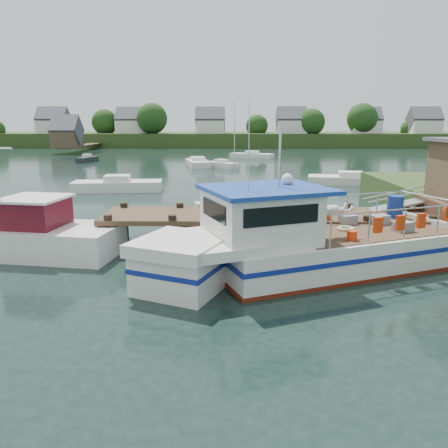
{
  "coord_description": "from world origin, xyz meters",
  "views": [
    {
      "loc": [
        -0.77,
        -17.71,
        5.07
      ],
      "look_at": [
        -1.0,
        -1.5,
        1.3
      ],
      "focal_mm": 35.0,
      "sensor_mm": 36.0,
      "label": 1
    }
  ],
  "objects_px": {
    "moored_rowboat": "(205,214)",
    "moored_b": "(221,165)",
    "dock": "(408,194)",
    "moored_e": "(87,159)",
    "moored_c": "(350,180)",
    "moored_d": "(198,163)",
    "moored_far": "(252,155)",
    "work_boat": "(14,235)",
    "lobster_boat": "(298,244)",
    "moored_a": "(118,185)"
  },
  "relations": [
    {
      "from": "moored_b",
      "to": "moored_c",
      "type": "relative_size",
      "value": 0.59
    },
    {
      "from": "moored_c",
      "to": "moored_d",
      "type": "xyz_separation_m",
      "value": [
        -13.98,
        15.95,
        0.01
      ]
    },
    {
      "from": "moored_a",
      "to": "moored_d",
      "type": "xyz_separation_m",
      "value": [
        4.64,
        19.79,
        -0.04
      ]
    },
    {
      "from": "lobster_boat",
      "to": "moored_far",
      "type": "bearing_deg",
      "value": 67.01
    },
    {
      "from": "moored_e",
      "to": "moored_rowboat",
      "type": "bearing_deg",
      "value": -61.07
    },
    {
      "from": "work_boat",
      "to": "moored_far",
      "type": "bearing_deg",
      "value": 84.91
    },
    {
      "from": "moored_far",
      "to": "moored_d",
      "type": "xyz_separation_m",
      "value": [
        -7.09,
        -12.38,
        0.02
      ]
    },
    {
      "from": "work_boat",
      "to": "moored_a",
      "type": "xyz_separation_m",
      "value": [
        0.02,
        16.16,
        -0.3
      ]
    },
    {
      "from": "moored_e",
      "to": "moored_b",
      "type": "bearing_deg",
      "value": -19.91
    },
    {
      "from": "lobster_boat",
      "to": "work_boat",
      "type": "bearing_deg",
      "value": 146.13
    },
    {
      "from": "moored_a",
      "to": "lobster_boat",
      "type": "bearing_deg",
      "value": -45.83
    },
    {
      "from": "moored_b",
      "to": "moored_e",
      "type": "distance_m",
      "value": 19.42
    },
    {
      "from": "lobster_boat",
      "to": "moored_c",
      "type": "height_order",
      "value": "lobster_boat"
    },
    {
      "from": "moored_rowboat",
      "to": "moored_a",
      "type": "relative_size",
      "value": 0.55
    },
    {
      "from": "dock",
      "to": "moored_d",
      "type": "distance_m",
      "value": 36.61
    },
    {
      "from": "moored_far",
      "to": "moored_e",
      "type": "relative_size",
      "value": 1.67
    },
    {
      "from": "work_boat",
      "to": "moored_d",
      "type": "relative_size",
      "value": 1.32
    },
    {
      "from": "moored_a",
      "to": "moored_e",
      "type": "xyz_separation_m",
      "value": [
        -10.42,
        25.23,
        -0.07
      ]
    },
    {
      "from": "lobster_boat",
      "to": "moored_rowboat",
      "type": "relative_size",
      "value": 3.1
    },
    {
      "from": "work_boat",
      "to": "moored_b",
      "type": "xyz_separation_m",
      "value": [
        7.55,
        33.96,
        -0.39
      ]
    },
    {
      "from": "moored_rowboat",
      "to": "moored_e",
      "type": "height_order",
      "value": "moored_e"
    },
    {
      "from": "dock",
      "to": "lobster_boat",
      "type": "relative_size",
      "value": 1.44
    },
    {
      "from": "moored_rowboat",
      "to": "moored_far",
      "type": "distance_m",
      "value": 42.79
    },
    {
      "from": "moored_a",
      "to": "moored_b",
      "type": "distance_m",
      "value": 19.33
    },
    {
      "from": "lobster_boat",
      "to": "moored_c",
      "type": "distance_m",
      "value": 23.6
    },
    {
      "from": "moored_far",
      "to": "moored_d",
      "type": "height_order",
      "value": "moored_d"
    },
    {
      "from": "moored_rowboat",
      "to": "moored_b",
      "type": "bearing_deg",
      "value": 98.39
    },
    {
      "from": "moored_rowboat",
      "to": "moored_b",
      "type": "distance_m",
      "value": 28.18
    },
    {
      "from": "moored_rowboat",
      "to": "moored_d",
      "type": "height_order",
      "value": "moored_d"
    },
    {
      "from": "lobster_boat",
      "to": "work_boat",
      "type": "relative_size",
      "value": 1.27
    },
    {
      "from": "work_boat",
      "to": "moored_a",
      "type": "height_order",
      "value": "work_boat"
    },
    {
      "from": "moored_b",
      "to": "moored_c",
      "type": "bearing_deg",
      "value": -41.2
    },
    {
      "from": "lobster_boat",
      "to": "work_boat",
      "type": "height_order",
      "value": "lobster_boat"
    },
    {
      "from": "dock",
      "to": "moored_a",
      "type": "relative_size",
      "value": 2.43
    },
    {
      "from": "moored_rowboat",
      "to": "moored_far",
      "type": "height_order",
      "value": "moored_far"
    },
    {
      "from": "moored_d",
      "to": "moored_rowboat",
      "type": "bearing_deg",
      "value": -67.29
    },
    {
      "from": "lobster_boat",
      "to": "moored_far",
      "type": "relative_size",
      "value": 1.75
    },
    {
      "from": "moored_e",
      "to": "moored_c",
      "type": "bearing_deg",
      "value": -33.82
    },
    {
      "from": "dock",
      "to": "moored_far",
      "type": "bearing_deg",
      "value": 94.94
    },
    {
      "from": "dock",
      "to": "moored_e",
      "type": "height_order",
      "value": "dock"
    },
    {
      "from": "dock",
      "to": "moored_e",
      "type": "bearing_deg",
      "value": 123.09
    },
    {
      "from": "moored_rowboat",
      "to": "moored_far",
      "type": "xyz_separation_m",
      "value": [
        4.5,
        42.55,
        0.01
      ]
    },
    {
      "from": "moored_c",
      "to": "lobster_boat",
      "type": "bearing_deg",
      "value": -86.94
    },
    {
      "from": "dock",
      "to": "moored_far",
      "type": "distance_m",
      "value": 47.42
    },
    {
      "from": "dock",
      "to": "moored_far",
      "type": "relative_size",
      "value": 2.51
    },
    {
      "from": "moored_rowboat",
      "to": "moored_c",
      "type": "distance_m",
      "value": 18.21
    },
    {
      "from": "work_boat",
      "to": "moored_far",
      "type": "distance_m",
      "value": 49.74
    },
    {
      "from": "dock",
      "to": "moored_c",
      "type": "distance_m",
      "value": 19.16
    },
    {
      "from": "dock",
      "to": "moored_rowboat",
      "type": "bearing_deg",
      "value": 151.55
    },
    {
      "from": "moored_rowboat",
      "to": "moored_a",
      "type": "bearing_deg",
      "value": 133.86
    }
  ]
}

